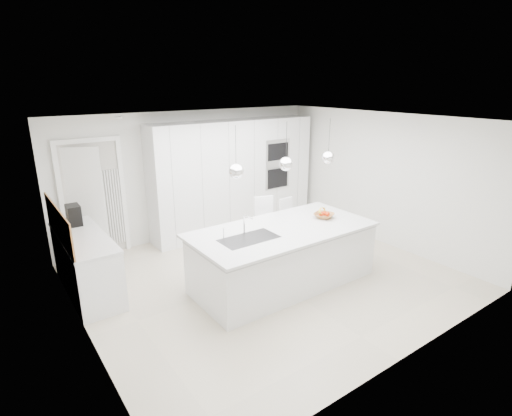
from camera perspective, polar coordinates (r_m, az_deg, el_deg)
floor at (r=6.57m, az=1.54°, el=-9.83°), size 5.50×5.50×0.00m
wall_back at (r=8.16m, az=-9.04°, el=4.82°), size 5.50×0.00×5.50m
wall_left at (r=5.03m, az=-24.30°, el=-4.74°), size 0.00×5.00×5.00m
ceiling at (r=5.85m, az=1.75°, el=12.43°), size 5.50×5.50×0.00m
tall_cabinets at (r=8.31m, az=-3.13°, el=4.54°), size 3.60×0.60×2.30m
oven_stack at (r=8.53m, az=3.11°, el=6.26°), size 0.62×0.04×1.05m
doorway_frame at (r=7.56m, az=-22.14°, el=0.92°), size 1.11×0.08×2.13m
hallway_door at (r=7.47m, az=-23.88°, el=0.35°), size 0.76×0.38×2.00m
radiator at (r=7.67m, az=-19.67°, el=0.06°), size 0.32×0.04×1.40m
left_base_cabinets at (r=6.49m, az=-23.05°, el=-7.51°), size 0.60×1.80×0.86m
left_worktop at (r=6.32m, az=-23.53°, el=-3.80°), size 0.62×1.82×0.04m
oak_backsplash at (r=6.19m, az=-26.42°, el=-1.97°), size 0.02×1.80×0.50m
island_base at (r=6.23m, az=3.99°, el=-7.09°), size 2.80×1.20×0.86m
island_worktop at (r=6.09m, az=3.78°, el=-3.09°), size 2.84×1.40×0.04m
island_sink at (r=5.71m, az=-1.00°, el=-5.14°), size 0.84×0.44×0.18m
island_tap at (r=5.81m, az=-1.73°, el=-2.32°), size 0.02×0.02×0.30m
pendant_left at (r=5.28m, az=-2.86°, el=5.24°), size 0.20×0.20×0.20m
pendant_mid at (r=5.77m, az=4.30°, el=6.29°), size 0.20×0.20×0.20m
pendant_right at (r=6.34m, az=10.27°, el=7.08°), size 0.20×0.20×0.20m
fruit_bowl at (r=6.61m, az=9.68°, el=-1.08°), size 0.42×0.42×0.08m
espresso_machine at (r=6.78m, az=-24.59°, el=-0.92°), size 0.20×0.30×0.32m
bar_stool_left at (r=7.05m, az=1.76°, el=-2.96°), size 0.50×0.59×1.10m
bar_stool_right at (r=7.41m, az=4.84°, el=-2.49°), size 0.36×0.48×0.98m
apple_a at (r=6.59m, az=10.17°, el=-0.86°), size 0.08×0.08×0.08m
apple_b at (r=6.63m, az=9.73°, el=-0.75°), size 0.08×0.08×0.08m
apple_c at (r=6.57m, az=9.30°, el=-0.88°), size 0.08×0.08×0.08m
banana_bunch at (r=6.59m, az=9.42°, el=-0.40°), size 0.24×0.17×0.21m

